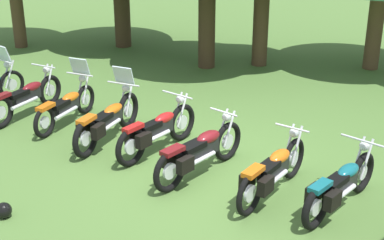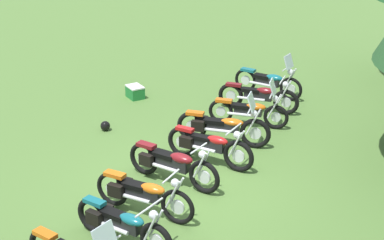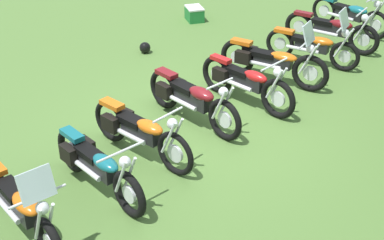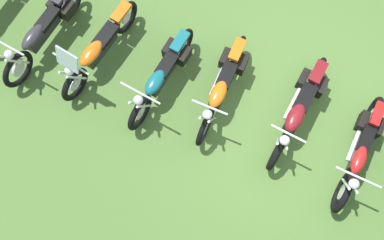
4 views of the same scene
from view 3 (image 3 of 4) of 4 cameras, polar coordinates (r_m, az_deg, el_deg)
name	(u,v)px [view 3 (image 3 of 4)]	position (r m, az deg, el deg)	size (l,w,h in m)	color
ground_plane	(199,126)	(10.29, 0.68, -0.64)	(80.00, 80.00, 0.00)	#4C7033
motorcycle_0	(351,14)	(14.96, 15.54, 10.18)	(0.96, 2.10, 1.36)	black
motorcycle_1	(332,30)	(13.82, 13.74, 8.72)	(0.68, 2.31, 1.02)	black
motorcycle_2	(313,45)	(12.84, 12.01, 7.31)	(0.68, 2.15, 1.34)	black
motorcycle_3	(272,61)	(11.83, 7.96, 5.89)	(0.75, 2.38, 1.40)	black
motorcycle_4	(245,82)	(10.90, 5.31, 3.82)	(0.96, 2.17, 1.04)	black
motorcycle_5	(191,98)	(10.22, -0.06, 2.19)	(1.02, 2.23, 1.03)	black
motorcycle_6	(139,131)	(9.29, -5.30, -1.05)	(0.89, 2.20, 1.02)	black
motorcycle_7	(97,165)	(8.57, -9.50, -4.46)	(1.07, 2.11, 1.01)	black
motorcycle_8	(21,205)	(8.00, -16.72, -8.14)	(1.15, 2.16, 1.35)	black
picnic_cooler	(194,14)	(15.30, 0.24, 10.55)	(0.67, 0.66, 0.37)	#1E7233
dropped_helmet	(145,48)	(13.32, -4.71, 7.20)	(0.26, 0.26, 0.26)	black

